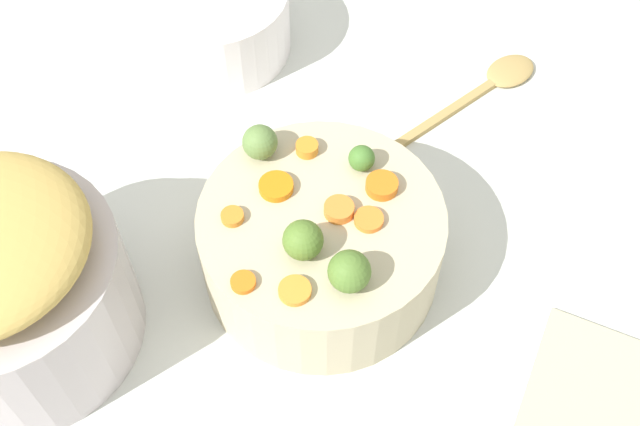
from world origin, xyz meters
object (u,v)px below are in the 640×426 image
metal_pot (10,298)px  serving_bowl_carrots (320,246)px  wooden_spoon (487,86)px  casserole_dish (214,20)px

metal_pot → serving_bowl_carrots: bearing=45.1°
serving_bowl_carrots → metal_pot: metal_pot is taller
serving_bowl_carrots → wooden_spoon: size_ratio=0.93×
serving_bowl_carrots → metal_pot: bearing=-134.9°
casserole_dish → wooden_spoon: bearing=19.0°
wooden_spoon → metal_pot: bearing=-114.8°
wooden_spoon → serving_bowl_carrots: bearing=-97.0°
metal_pot → casserole_dish: (-0.08, 0.47, -0.03)m
metal_pot → wooden_spoon: bearing=65.2°
metal_pot → wooden_spoon: size_ratio=0.87×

